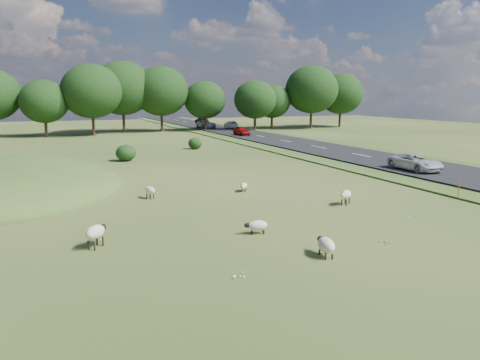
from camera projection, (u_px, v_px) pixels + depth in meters
name	position (u px, v px, depth m)	size (l,w,h in m)	color
ground	(153.00, 163.00, 42.48)	(160.00, 160.00, 0.00)	#294917
road	(293.00, 143.00, 59.06)	(8.00, 150.00, 0.25)	black
treeline	(97.00, 92.00, 73.15)	(96.28, 14.66, 11.70)	black
shrubs	(95.00, 150.00, 46.56)	(23.48, 8.90, 1.55)	black
marker_post	(459.00, 189.00, 27.70)	(0.06, 0.06, 1.20)	#D8590C
sheep_0	(96.00, 232.00, 18.85)	(1.11, 1.29, 0.94)	beige
sheep_1	(257.00, 225.00, 20.77)	(1.11, 0.62, 0.62)	beige
sheep_2	(346.00, 195.00, 26.27)	(1.15, 1.00, 0.85)	beige
sheep_3	(326.00, 245.00, 17.83)	(0.76, 1.34, 0.75)	beige
sheep_4	(244.00, 186.00, 29.96)	(0.79, 1.01, 0.57)	beige
sheep_5	(150.00, 190.00, 27.88)	(0.65, 1.06, 0.74)	beige
car_0	(206.00, 124.00, 84.71)	(2.40, 5.20, 1.45)	#ABACB3
car_1	(202.00, 120.00, 99.31)	(1.91, 4.69, 1.36)	black
car_3	(231.00, 125.00, 83.86)	(1.35, 3.86, 1.27)	silver
car_4	(242.00, 131.00, 69.53)	(1.55, 3.86, 1.32)	maroon
car_6	(416.00, 162.00, 36.93)	(2.15, 4.65, 1.29)	silver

